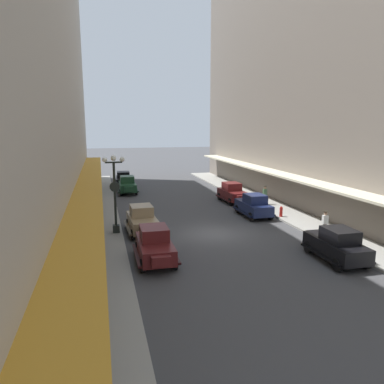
{
  "coord_description": "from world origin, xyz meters",
  "views": [
    {
      "loc": [
        -7.22,
        -21.95,
        7.13
      ],
      "look_at": [
        0.0,
        6.0,
        1.8
      ],
      "focal_mm": 33.26,
      "sensor_mm": 36.0,
      "label": 1
    }
  ],
  "objects": [
    {
      "name": "parked_car_5",
      "position": [
        4.84,
        -6.26,
        0.94
      ],
      "size": [
        2.24,
        4.3,
        1.84
      ],
      "color": "black",
      "rests_on": "ground"
    },
    {
      "name": "fire_hydrant",
      "position": [
        6.35,
        2.58,
        0.56
      ],
      "size": [
        0.24,
        0.24,
        0.82
      ],
      "color": "#B21E19",
      "rests_on": "sidewalk_right"
    },
    {
      "name": "sidewalk_left",
      "position": [
        -7.5,
        0.0,
        0.07
      ],
      "size": [
        3.0,
        60.0,
        0.15
      ],
      "primitive_type": "cube",
      "color": "#99968E",
      "rests_on": "ground"
    },
    {
      "name": "ground_plane",
      "position": [
        0.0,
        0.0,
        0.0
      ],
      "size": [
        200.0,
        200.0,
        0.0
      ],
      "primitive_type": "plane",
      "color": "#424244"
    },
    {
      "name": "parked_car_1",
      "position": [
        -4.61,
        -3.86,
        0.94
      ],
      "size": [
        2.18,
        4.28,
        1.84
      ],
      "color": "#591919",
      "rests_on": "ground"
    },
    {
      "name": "building_row_left",
      "position": [
        -10.24,
        0.0,
        13.14
      ],
      "size": [
        4.3,
        60.0,
        26.29
      ],
      "color": "#B2A899",
      "rests_on": "ground"
    },
    {
      "name": "parked_car_2",
      "position": [
        -4.65,
        21.0,
        0.94
      ],
      "size": [
        2.27,
        4.31,
        1.84
      ],
      "color": "black",
      "rests_on": "ground"
    },
    {
      "name": "pedestrian_0",
      "position": [
        -7.61,
        12.18,
        1.01
      ],
      "size": [
        0.36,
        0.28,
        1.67
      ],
      "color": "#2D2D33",
      "rests_on": "sidewalk_left"
    },
    {
      "name": "pedestrian_1",
      "position": [
        6.54,
        -2.77,
        1.01
      ],
      "size": [
        0.36,
        0.28,
        1.67
      ],
      "color": "#4C4238",
      "rests_on": "sidewalk_right"
    },
    {
      "name": "lamp_post_with_clock",
      "position": [
        -6.4,
        1.52,
        2.99
      ],
      "size": [
        1.42,
        0.44,
        5.16
      ],
      "color": "black",
      "rests_on": "sidewalk_left"
    },
    {
      "name": "pedestrian_2",
      "position": [
        7.09,
        7.03,
        1.01
      ],
      "size": [
        0.36,
        0.28,
        1.67
      ],
      "color": "#2D2D33",
      "rests_on": "sidewalk_right"
    },
    {
      "name": "building_row_right",
      "position": [
        10.24,
        0.0,
        13.66
      ],
      "size": [
        4.3,
        60.0,
        27.34
      ],
      "color": "slate",
      "rests_on": "ground"
    },
    {
      "name": "sidewalk_right",
      "position": [
        7.5,
        0.0,
        0.07
      ],
      "size": [
        3.0,
        60.0,
        0.15
      ],
      "primitive_type": "cube",
      "color": "#99968E",
      "rests_on": "ground"
    },
    {
      "name": "parked_car_3",
      "position": [
        -4.65,
        1.54,
        0.94
      ],
      "size": [
        2.26,
        4.3,
        1.84
      ],
      "color": "#997F5B",
      "rests_on": "ground"
    },
    {
      "name": "parked_car_6",
      "position": [
        4.87,
        9.39,
        0.94
      ],
      "size": [
        2.28,
        4.31,
        1.84
      ],
      "color": "#591919",
      "rests_on": "ground"
    },
    {
      "name": "parked_car_0",
      "position": [
        4.52,
        3.73,
        0.94
      ],
      "size": [
        2.18,
        4.27,
        1.84
      ],
      "color": "#19234C",
      "rests_on": "ground"
    },
    {
      "name": "parked_car_4",
      "position": [
        -4.5,
        16.57,
        0.94
      ],
      "size": [
        2.18,
        4.27,
        1.84
      ],
      "color": "#193D23",
      "rests_on": "ground"
    }
  ]
}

